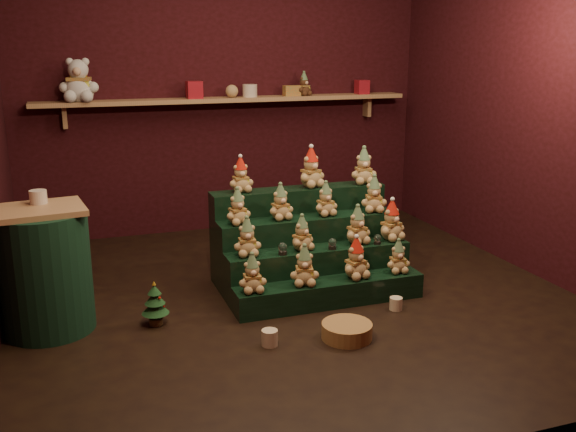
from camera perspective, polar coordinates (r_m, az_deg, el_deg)
name	(u,v)px	position (r m, az deg, el deg)	size (l,w,h in m)	color
ground	(295,296)	(4.80, 0.60, -7.16)	(4.00, 4.00, 0.00)	black
back_wall	(224,88)	(6.42, -5.70, 11.28)	(4.00, 0.10, 2.80)	black
front_wall	(472,152)	(2.64, 16.01, 5.47)	(4.00, 0.10, 2.80)	black
right_wall	(540,98)	(5.50, 21.47, 9.72)	(0.10, 4.00, 2.80)	black
back_shelf	(229,100)	(6.26, -5.28, 10.22)	(3.60, 0.26, 0.24)	#A47752
riser_tier_front	(330,293)	(4.64, 3.74, -6.81)	(1.40, 0.22, 0.18)	black
riser_tier_midfront	(319,271)	(4.79, 2.73, -4.89)	(1.40, 0.22, 0.36)	black
riser_tier_midback	(308,251)	(4.96, 1.80, -3.10)	(1.40, 0.22, 0.54)	black
riser_tier_back	(298,232)	(5.13, 0.92, -1.42)	(1.40, 0.22, 0.72)	black
teddy_0	(252,273)	(4.36, -3.21, -5.08)	(0.19, 0.17, 0.27)	tan
teddy_1	(304,265)	(4.48, 1.47, -4.41)	(0.20, 0.18, 0.28)	tan
teddy_2	(356,258)	(4.63, 6.06, -3.74)	(0.21, 0.19, 0.30)	tan
teddy_3	(398,256)	(4.79, 9.76, -3.55)	(0.18, 0.16, 0.25)	tan
teddy_4	(247,237)	(4.53, -3.66, -1.85)	(0.20, 0.18, 0.28)	tan
teddy_5	(302,233)	(4.65, 1.24, -1.51)	(0.18, 0.17, 0.26)	tan
teddy_6	(357,225)	(4.82, 6.18, -0.80)	(0.21, 0.19, 0.29)	tan
teddy_7	(392,220)	(4.96, 9.19, -0.38)	(0.22, 0.20, 0.30)	tan
teddy_8	(238,206)	(4.67, -4.51, 0.85)	(0.19, 0.17, 0.26)	tan
teddy_9	(280,202)	(4.79, -0.67, 1.27)	(0.19, 0.17, 0.27)	tan
teddy_10	(326,199)	(4.91, 3.36, 1.53)	(0.18, 0.17, 0.26)	tan
teddy_11	(374,194)	(5.05, 7.65, 1.96)	(0.20, 0.18, 0.28)	tan
teddy_12	(241,175)	(4.89, -4.23, 3.67)	(0.19, 0.17, 0.26)	tan
teddy_13	(311,168)	(5.05, 2.06, 4.33)	(0.22, 0.20, 0.31)	tan
teddy_14	(364,166)	(5.21, 6.74, 4.46)	(0.21, 0.19, 0.29)	tan
snow_globe_a	(283,249)	(4.57, -0.47, -2.91)	(0.07, 0.07, 0.09)	black
snow_globe_b	(332,244)	(4.70, 3.96, -2.47)	(0.06, 0.06, 0.08)	black
snow_globe_c	(378,239)	(4.85, 7.96, -2.06)	(0.06, 0.06, 0.08)	black
side_table	(45,270)	(4.41, -20.79, -4.54)	(0.59, 0.58, 0.83)	#A47752
table_ornament	(38,197)	(4.38, -21.32, 1.59)	(0.11, 0.11, 0.09)	beige
mini_christmas_tree	(155,303)	(4.38, -11.74, -7.62)	(0.18, 0.18, 0.31)	#473219
mug_left	(270,338)	(4.05, -1.64, -10.77)	(0.10, 0.10, 0.10)	beige
mug_right	(396,304)	(4.62, 9.57, -7.69)	(0.09, 0.09, 0.09)	beige
wicker_basket	(347,331)	(4.15, 5.25, -10.13)	(0.32, 0.32, 0.10)	#9B703E
white_bear	(78,74)	(6.02, -18.13, 11.88)	(0.34, 0.30, 0.47)	silver
brown_bear	(304,84)	(6.44, 1.43, 11.65)	(0.16, 0.15, 0.23)	#462B17
gift_tin_red_a	(194,90)	(6.15, -8.33, 11.04)	(0.14, 0.14, 0.16)	#A91A26
gift_tin_cream	(250,91)	(6.28, -3.40, 11.06)	(0.14, 0.14, 0.12)	beige
gift_tin_red_b	(362,87)	(6.70, 6.59, 11.32)	(0.12, 0.12, 0.14)	#A91A26
shelf_plush_ball	(232,91)	(6.23, -5.01, 11.00)	(0.12, 0.12, 0.12)	tan
scarf_gift_box	(292,91)	(6.41, 0.34, 11.08)	(0.16, 0.10, 0.10)	#C9551C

